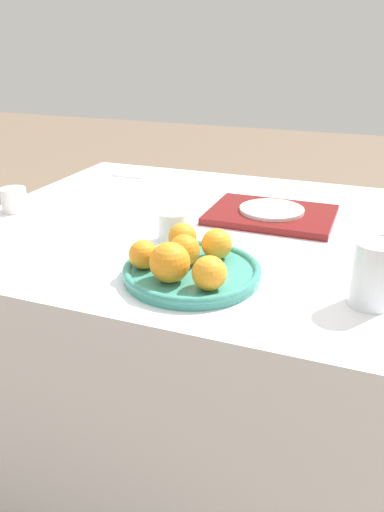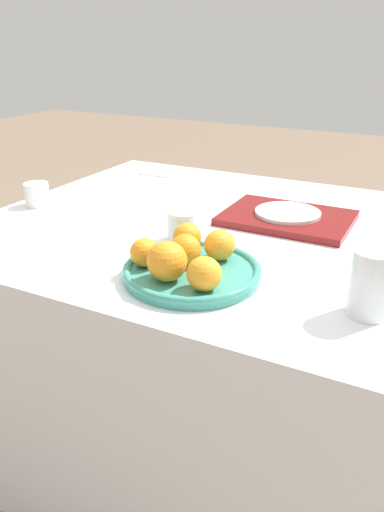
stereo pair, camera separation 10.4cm
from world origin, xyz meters
The scene contains 15 objects.
ground_plane centered at (0.00, 0.00, 0.00)m, with size 12.00×12.00×0.00m, color #7A6651.
table centered at (0.00, 0.00, 0.38)m, with size 1.25×1.07×0.75m.
fruit_platter centered at (0.09, -0.32, 0.77)m, with size 0.29×0.29×0.03m.
orange_0 centered at (0.07, -0.39, 0.81)m, with size 0.08×0.08×0.08m.
orange_1 centered at (-0.01, -0.36, 0.80)m, with size 0.06×0.06×0.06m.
orange_2 centered at (0.07, -0.31, 0.81)m, with size 0.07×0.07×0.07m.
orange_3 centered at (0.12, -0.25, 0.81)m, with size 0.07×0.07×0.07m.
orange_4 centered at (0.04, -0.24, 0.81)m, with size 0.07×0.07×0.07m.
orange_5 centered at (0.15, -0.40, 0.81)m, with size 0.07×0.07×0.07m.
water_glass centered at (0.45, -0.31, 0.82)m, with size 0.08×0.08×0.13m.
serving_tray centered at (0.16, 0.11, 0.76)m, with size 0.34×0.26×0.02m.
side_plate centered at (0.16, 0.11, 0.78)m, with size 0.18×0.18×0.01m.
cup_0 centered at (-0.03, -0.15, 0.79)m, with size 0.08×0.08×0.08m.
cup_2 centered at (-0.55, -0.10, 0.79)m, with size 0.07×0.07×0.07m.
napkin centered at (-0.41, 0.41, 0.76)m, with size 0.14×0.12×0.01m.
Camera 2 is at (0.53, -1.17, 1.22)m, focal length 35.00 mm.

